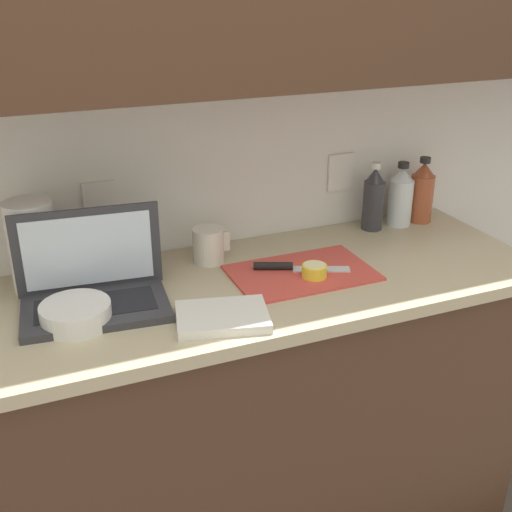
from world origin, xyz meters
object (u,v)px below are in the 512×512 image
bowl_white (76,314)px  paper_towel_roll (33,246)px  laptop (93,284)px  bottle_water_clear (422,193)px  cutting_board (302,273)px  bottle_green_soda (373,199)px  measuring_cup (208,245)px  bottle_oil_tall (401,197)px  knife (285,267)px  lemon_half_cut (314,271)px

bowl_white → paper_towel_roll: paper_towel_roll is taller
laptop → bottle_water_clear: laptop is taller
cutting_board → bottle_green_soda: bearing=31.6°
measuring_cup → laptop: bearing=-158.5°
bowl_white → bottle_green_soda: bearing=15.2°
bottle_water_clear → paper_towel_roll: paper_towel_roll is taller
bowl_white → cutting_board: bearing=4.0°
bottle_oil_tall → bowl_white: bottle_oil_tall is taller
paper_towel_roll → bowl_white: bearing=-74.3°
knife → bottle_green_soda: (0.40, 0.19, 0.08)m
bottle_oil_tall → paper_towel_roll: 1.15m
laptop → bottle_water_clear: size_ratio=1.73×
lemon_half_cut → bottle_green_soda: size_ratio=0.31×
laptop → paper_towel_roll: (-0.12, 0.15, 0.06)m
bottle_green_soda → paper_towel_roll: (-1.05, -0.03, 0.02)m
lemon_half_cut → paper_towel_roll: bearing=161.8°
paper_towel_roll → bottle_oil_tall: bearing=1.7°
laptop → bottle_oil_tall: bearing=15.4°
bottle_green_soda → paper_towel_roll: size_ratio=0.91×
laptop → lemon_half_cut: bearing=-2.8°
bottle_water_clear → measuring_cup: size_ratio=2.00×
laptop → bottle_oil_tall: size_ratio=1.79×
laptop → knife: laptop is taller
lemon_half_cut → bowl_white: bowl_white is taller
knife → bottle_green_soda: size_ratio=1.17×
laptop → lemon_half_cut: 0.59m
cutting_board → knife: 0.05m
cutting_board → measuring_cup: bearing=139.7°
bottle_green_soda → paper_towel_roll: bearing=-178.1°
lemon_half_cut → bottle_oil_tall: bottle_oil_tall is taller
knife → lemon_half_cut: lemon_half_cut is taller
measuring_cup → bowl_white: 0.46m
bottle_water_clear → bowl_white: (-1.17, -0.27, -0.07)m
cutting_board → knife: (-0.04, 0.03, 0.01)m
bottle_oil_tall → bowl_white: size_ratio=1.26×
lemon_half_cut → bottle_water_clear: bottle_water_clear is taller
knife → paper_towel_roll: paper_towel_roll is taller
knife → bottle_oil_tall: (0.51, 0.19, 0.08)m
lemon_half_cut → bowl_white: size_ratio=0.41×
lemon_half_cut → cutting_board: bearing=112.5°
lemon_half_cut → laptop: bearing=171.9°
laptop → knife: bearing=4.1°
bottle_green_soda → bottle_oil_tall: bearing=0.0°
lemon_half_cut → measuring_cup: 0.32m
bottle_oil_tall → bowl_white: (-1.09, -0.27, -0.07)m
bowl_white → paper_towel_roll: (-0.07, 0.23, 0.09)m
knife → measuring_cup: (-0.17, 0.15, 0.03)m
cutting_board → lemon_half_cut: size_ratio=5.70×
laptop → lemon_half_cut: laptop is taller
lemon_half_cut → paper_towel_roll: paper_towel_roll is taller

